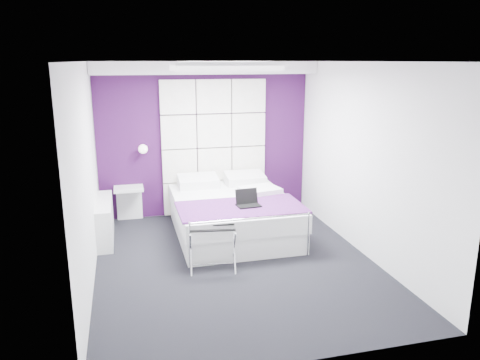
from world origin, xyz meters
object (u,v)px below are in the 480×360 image
at_px(wall_lamp, 143,149).
at_px(bed, 232,214).
at_px(luggage_rack, 213,248).
at_px(radiator, 105,220).
at_px(laptop, 248,201).
at_px(nightstand, 129,188).

height_order(wall_lamp, bed, wall_lamp).
xyz_separation_m(bed, luggage_rack, (-0.53, -1.16, -0.04)).
bearing_deg(radiator, laptop, -20.40).
height_order(radiator, laptop, laptop).
relative_size(nightstand, laptop, 1.43).
distance_m(luggage_rack, laptop, 0.99).
relative_size(bed, luggage_rack, 3.76).
distance_m(wall_lamp, bed, 1.84).
height_order(wall_lamp, laptop, wall_lamp).
height_order(nightstand, laptop, laptop).
bearing_deg(laptop, radiator, 154.37).
bearing_deg(radiator, luggage_rack, -45.58).
bearing_deg(luggage_rack, nightstand, 123.83).
bearing_deg(wall_lamp, laptop, -47.80).
height_order(radiator, luggage_rack, radiator).
distance_m(bed, nightstand, 1.81).
bearing_deg(laptop, nightstand, 132.80).
height_order(bed, nightstand, bed).
relative_size(radiator, bed, 0.56).
relative_size(wall_lamp, bed, 0.07).
xyz_separation_m(luggage_rack, laptop, (0.64, 0.65, 0.38)).
xyz_separation_m(wall_lamp, bed, (1.26, -0.99, -0.90)).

